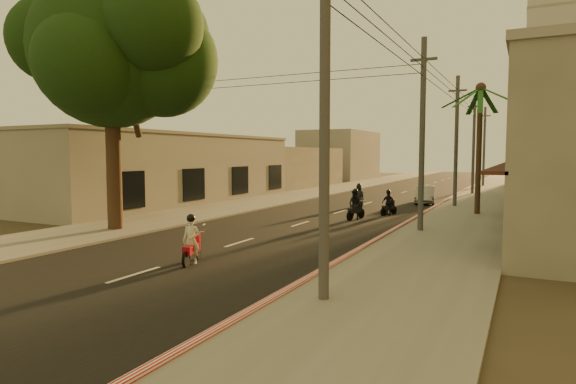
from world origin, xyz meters
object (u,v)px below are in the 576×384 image
object	(u,v)px
scooter_mid_a	(355,206)
scooter_mid_b	(388,203)
broadleaf_tree	(119,51)
palm_tree	(481,95)
parked_car	(425,195)
scooter_red	(191,242)
scooter_far_a	(359,196)

from	to	relation	value
scooter_mid_a	scooter_mid_b	size ratio (longest dim) A/B	1.13
broadleaf_tree	palm_tree	bearing A→B (deg)	43.48
scooter_mid_a	parked_car	world-z (taller)	scooter_mid_a
palm_tree	scooter_red	bearing A→B (deg)	-112.34
scooter_red	scooter_far_a	bearing A→B (deg)	73.40
palm_tree	scooter_mid_b	world-z (taller)	palm_tree
palm_tree	scooter_red	xyz separation A→B (m)	(-7.39, -17.98, -6.40)
scooter_mid_b	scooter_far_a	distance (m)	4.91
scooter_red	scooter_far_a	size ratio (longest dim) A/B	1.00
scooter_red	parked_car	distance (m)	23.95
scooter_red	scooter_far_a	xyz separation A→B (m)	(-0.50, 19.49, -0.01)
scooter_red	scooter_mid_a	distance (m)	12.96
broadleaf_tree	parked_car	size ratio (longest dim) A/B	2.94
palm_tree	scooter_mid_a	xyz separation A→B (m)	(-5.96, -5.11, -6.34)
broadleaf_tree	scooter_red	bearing A→B (deg)	-29.76
scooter_mid_a	scooter_far_a	bearing A→B (deg)	118.88
scooter_mid_a	scooter_far_a	xyz separation A→B (m)	(-1.94, 6.61, -0.06)
scooter_far_a	parked_car	distance (m)	5.67
scooter_red	palm_tree	bearing A→B (deg)	49.58
scooter_mid_b	parked_car	size ratio (longest dim) A/B	0.38
scooter_mid_a	scooter_far_a	distance (m)	6.89
scooter_mid_b	parked_car	distance (m)	8.09
scooter_mid_a	scooter_far_a	size ratio (longest dim) A/B	1.05
scooter_red	scooter_mid_a	bearing A→B (deg)	65.57
parked_car	broadleaf_tree	bearing A→B (deg)	-127.10
scooter_far_a	scooter_mid_a	bearing A→B (deg)	-72.83
broadleaf_tree	scooter_red	world-z (taller)	broadleaf_tree
scooter_far_a	parked_car	world-z (taller)	scooter_far_a
scooter_mid_b	scooter_far_a	bearing A→B (deg)	148.67
broadleaf_tree	scooter_mid_a	size ratio (longest dim) A/B	6.79
broadleaf_tree	scooter_far_a	xyz separation A→B (m)	(6.72, 15.36, -7.73)
parked_car	scooter_far_a	bearing A→B (deg)	-140.56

